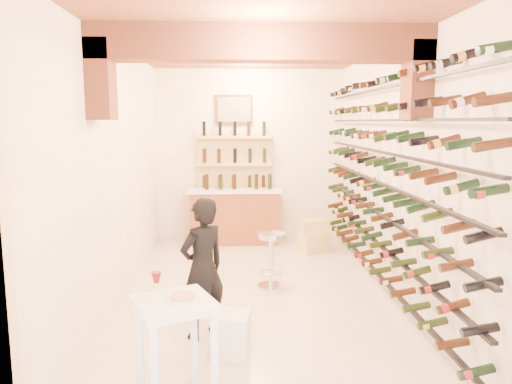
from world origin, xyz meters
TOP-DOWN VIEW (x-y plane):
  - ground at (0.00, 0.00)m, footprint 6.00×6.00m
  - room_shell at (0.00, -0.26)m, footprint 3.52×6.02m
  - wine_rack at (1.53, 0.00)m, footprint 0.32×5.70m
  - back_counter at (-0.30, 2.65)m, footprint 1.70×0.62m
  - back_shelving at (-0.30, 2.89)m, footprint 1.40×0.31m
  - tasting_table at (-0.75, -2.41)m, footprint 0.77×0.77m
  - white_stool at (-0.32, -1.67)m, footprint 0.39×0.39m
  - person at (-0.61, -1.24)m, footprint 0.64×0.62m
  - chrome_barstool at (0.21, 0.21)m, footprint 0.39×0.39m
  - crate_lower at (1.07, 1.98)m, footprint 0.60×0.52m
  - crate_upper at (1.07, 1.98)m, footprint 0.51×0.39m

SIDE VIEW (x-z plane):
  - ground at x=0.00m, z-range 0.00..0.00m
  - crate_lower at x=1.07m, z-range 0.00..0.30m
  - white_stool at x=-0.32m, z-range 0.00..0.42m
  - crate_upper at x=1.07m, z-range 0.30..0.57m
  - chrome_barstool at x=0.21m, z-range 0.06..0.81m
  - back_counter at x=-0.30m, z-range -0.11..1.18m
  - tasting_table at x=-0.75m, z-range 0.18..1.20m
  - person at x=-0.61m, z-range 0.00..1.47m
  - back_shelving at x=-0.30m, z-range -0.19..2.53m
  - wine_rack at x=1.53m, z-range 0.27..2.83m
  - room_shell at x=0.00m, z-range 0.65..3.86m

